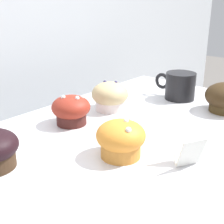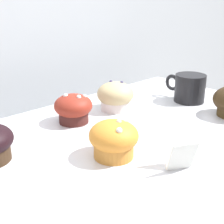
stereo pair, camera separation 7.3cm
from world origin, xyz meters
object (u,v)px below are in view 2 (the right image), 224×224
at_px(muffin_front_right, 73,108).
at_px(coffee_cup, 189,87).
at_px(muffin_front_center, 115,96).
at_px(muffin_back_right, 114,139).

bearing_deg(muffin_front_right, coffee_cup, -16.25).
xyz_separation_m(muffin_front_center, muffin_back_right, (-0.19, -0.19, -0.00)).
height_order(muffin_back_right, coffee_cup, coffee_cup).
height_order(muffin_front_right, coffee_cup, coffee_cup).
bearing_deg(muffin_front_center, coffee_cup, -24.80).
relative_size(muffin_front_right, coffee_cup, 0.70).
height_order(muffin_back_right, muffin_front_right, muffin_back_right).
distance_m(muffin_front_center, muffin_back_right, 0.27).
bearing_deg(muffin_front_right, muffin_back_right, -104.08).
bearing_deg(muffin_front_right, muffin_front_center, -1.95).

